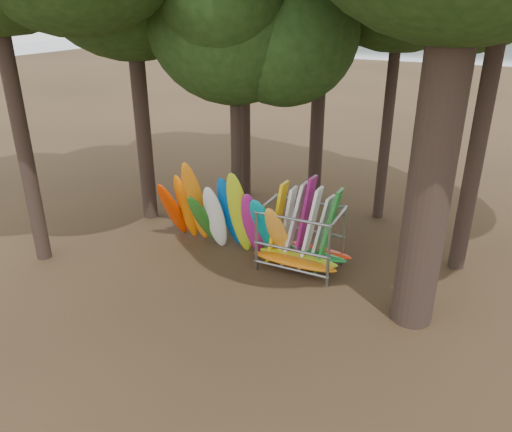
% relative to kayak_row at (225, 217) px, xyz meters
% --- Properties ---
extents(ground, '(120.00, 120.00, 0.00)m').
position_rel_kayak_row_xyz_m(ground, '(1.59, -1.22, -1.30)').
color(ground, '#47331E').
rests_on(ground, ground).
extents(lake, '(160.00, 160.00, 0.00)m').
position_rel_kayak_row_xyz_m(lake, '(1.59, 58.78, -1.30)').
color(lake, gray).
rests_on(lake, ground).
extents(far_shore, '(160.00, 4.00, 4.00)m').
position_rel_kayak_row_xyz_m(far_shore, '(1.59, 108.78, 0.70)').
color(far_shore, black).
rests_on(far_shore, ground).
extents(oak_5, '(6.39, 6.39, 10.15)m').
position_rel_kayak_row_xyz_m(oak_5, '(-0.47, 1.68, 6.06)').
color(oak_5, black).
rests_on(oak_5, ground).
extents(kayak_row, '(4.62, 1.84, 3.21)m').
position_rel_kayak_row_xyz_m(kayak_row, '(0.00, 0.00, 0.00)').
color(kayak_row, red).
rests_on(kayak_row, ground).
extents(storage_rack, '(3.08, 1.52, 2.92)m').
position_rel_kayak_row_xyz_m(storage_rack, '(2.56, 0.18, -0.35)').
color(storage_rack, gray).
rests_on(storage_rack, ground).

